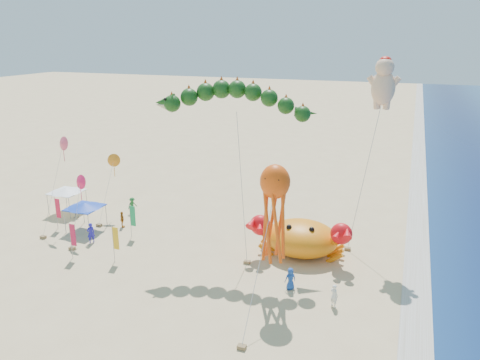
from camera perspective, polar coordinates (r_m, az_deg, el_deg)
name	(u,v)px	position (r m, az deg, el deg)	size (l,w,h in m)	color
ground	(255,268)	(37.55, 1.84, -10.70)	(320.00, 320.00, 0.00)	#D1B784
foam_strip	(416,296)	(36.12, 20.71, -13.12)	(320.00, 320.00, 0.00)	silver
crab_inflatable	(301,237)	(39.32, 7.47, -6.92)	(8.24, 5.52, 3.61)	orange
dragon_kite	(234,104)	(37.05, -0.70, 9.22)	(12.53, 5.31, 13.78)	#133D10
cherub_kite	(383,82)	(39.78, 17.09, 11.33)	(2.79, 3.25, 16.01)	#FEC69B
octopus_kite	(274,206)	(31.67, 4.22, -3.18)	(2.05, 7.86, 9.46)	#F14F0C
canopy_blue	(85,205)	(45.88, -18.42, -2.95)	(3.18, 3.18, 2.71)	gray
canopy_white	(66,190)	(50.98, -20.43, -1.15)	(3.20, 3.20, 2.71)	gray
feather_flags	(94,224)	(42.28, -17.37, -5.20)	(9.58, 5.32, 3.20)	gray
beachgoers	(151,229)	(43.22, -10.81, -5.89)	(27.68, 11.30, 1.86)	#236A2F
small_kites	(85,169)	(45.61, -18.35, 1.27)	(4.54, 9.64, 8.76)	#F95372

